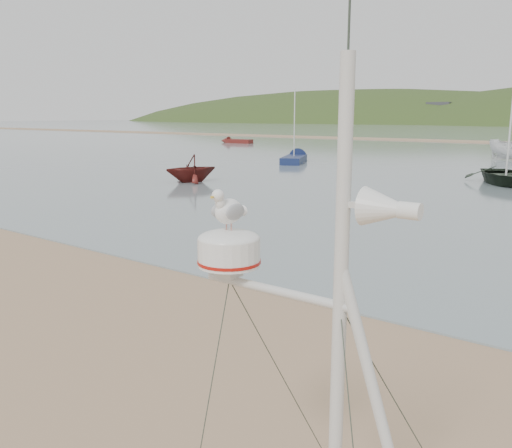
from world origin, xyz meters
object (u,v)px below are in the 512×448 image
Objects in this scene: boat_red at (191,156)px; sailboat_blue_near at (297,158)px; boat_dark at (509,139)px; dinghy_red_far at (233,141)px.

sailboat_blue_near reaches higher than boat_red.
boat_dark is 16.49m from boat_red.
boat_dark is at bearing -32.03° from dinghy_red_far.
boat_dark is 1.66× the size of boat_red.
dinghy_red_far is (-24.08, 32.73, -1.15)m from boat_red.
sailboat_blue_near reaches higher than boat_dark.
boat_red is at bearing -53.66° from dinghy_red_far.
dinghy_red_far is (-37.80, 23.65, -2.09)m from boat_dark.
sailboat_blue_near is (-2.60, 14.42, -1.14)m from boat_red.
boat_dark is 17.31m from sailboat_blue_near.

